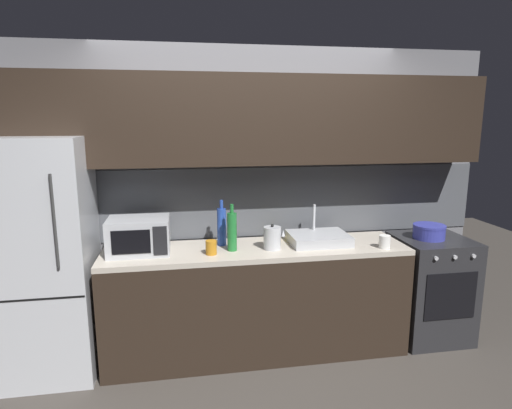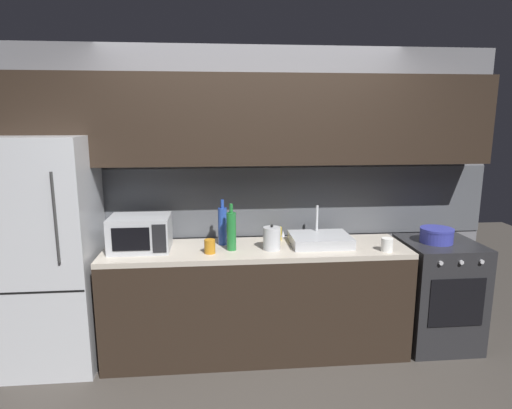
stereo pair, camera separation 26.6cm
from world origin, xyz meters
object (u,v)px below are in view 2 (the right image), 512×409
Objects in this scene: wine_bottle_blue at (223,226)px; mug_amber at (210,246)px; wine_bottle_green at (231,231)px; cooking_pot at (437,235)px; refrigerator at (51,253)px; mug_yellow at (277,233)px; oven_range at (437,293)px; mug_white at (387,245)px; kettle at (272,238)px; microwave at (140,233)px.

mug_amber is at bearing -114.30° from wine_bottle_blue.
wine_bottle_green is 1.71m from cooking_pot.
refrigerator is 1.79m from mug_yellow.
wine_bottle_green is 3.41× the size of mug_amber.
oven_range is 1.46m from mug_yellow.
oven_range is at bearing 19.57° from mug_white.
kettle is at bearing -177.30° from cooking_pot.
refrigerator is at bearing 177.80° from kettle.
wine_bottle_blue is at bearing 176.48° from cooking_pot.
refrigerator is 1.23m from mug_amber.
kettle is at bearing -105.88° from mug_yellow.
microwave is 4.25× the size of mug_yellow.
kettle is 1.88× the size of mug_amber.
mug_yellow is 1.00× the size of mug_amber.
refrigerator reaches higher than microwave.
wine_bottle_green is (-0.32, 0.02, 0.06)m from kettle.
cooking_pot is (1.70, 0.05, -0.09)m from wine_bottle_green.
mug_yellow is at bearing 6.56° from refrigerator.
cooking_pot is (1.39, 0.07, -0.03)m from kettle.
wine_bottle_blue is (-1.82, 0.11, 0.61)m from oven_range.
microwave is at bearing 174.58° from wine_bottle_green.
kettle is 0.54× the size of wine_bottle_blue.
refrigerator is at bearing -173.44° from mug_yellow.
refrigerator reaches higher than cooking_pot.
wine_bottle_blue reaches higher than mug_amber.
refrigerator reaches higher than mug_amber.
microwave is at bearing 179.54° from oven_range.
wine_bottle_green is at bearing 23.00° from mug_amber.
mug_amber is at bearing -176.32° from cooking_pot.
refrigerator is 0.69m from microwave.
mug_yellow is 0.65m from mug_amber.
cooking_pot reaches higher than oven_range.
microwave is 1.71× the size of cooking_pot.
refrigerator is at bearing 175.63° from mug_white.
refrigerator is 8.83× the size of kettle.
mug_yellow is at bearing 9.61° from microwave.
mug_white is (1.20, -0.15, -0.10)m from wine_bottle_green.
mug_yellow reaches higher than mug_white.
mug_yellow is (0.46, 0.10, -0.10)m from wine_bottle_blue.
mug_white is 1.37m from mug_amber.
mug_amber is (-0.49, -0.05, -0.04)m from kettle.
wine_bottle_blue is at bearing -168.18° from mug_yellow.
oven_range is 2.41× the size of wine_bottle_blue.
mug_yellow is (0.08, 0.27, -0.04)m from kettle.
kettle is (1.70, -0.07, 0.09)m from refrigerator.
oven_range is at bearing -0.46° from microwave.
refrigerator is 4.87× the size of wine_bottle_green.
wine_bottle_blue is 1.39× the size of cooking_pot.
cooking_pot is at bearing 0.00° from refrigerator.
oven_range is 1.85m from wine_bottle_green.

